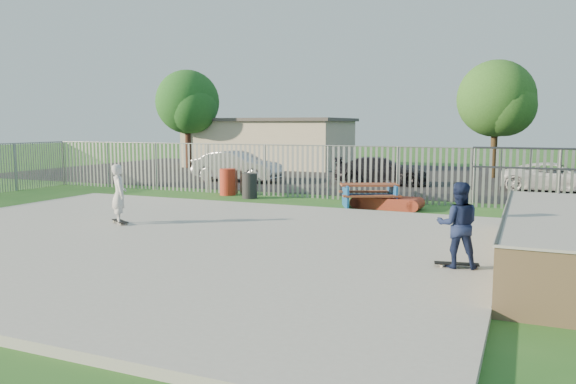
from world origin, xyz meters
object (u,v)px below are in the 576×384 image
at_px(skater_navy, 458,225).
at_px(funbox, 387,203).
at_px(tree_left, 187,102).
at_px(skater_white, 119,194).
at_px(trash_bin_grey, 250,186).
at_px(car_silver, 237,166).
at_px(trash_bin_red, 228,182).
at_px(car_white, 556,177).
at_px(picnic_table, 369,195).
at_px(car_dark, 381,171).
at_px(tree_mid, 496,99).

bearing_deg(skater_navy, funbox, -79.19).
height_order(tree_left, skater_white, tree_left).
distance_m(trash_bin_grey, car_silver, 6.33).
relative_size(trash_bin_red, car_white, 0.24).
xyz_separation_m(picnic_table, car_silver, (-8.19, 5.85, 0.35)).
bearing_deg(trash_bin_red, skater_navy, -41.90).
distance_m(car_white, skater_navy, 15.16).
xyz_separation_m(picnic_table, car_dark, (-1.36, 7.20, 0.24)).
xyz_separation_m(car_silver, tree_mid, (11.37, 7.04, 3.35)).
distance_m(skater_navy, skater_white, 8.90).
bearing_deg(funbox, picnic_table, -177.50).
height_order(picnic_table, car_dark, car_dark).
relative_size(trash_bin_red, skater_white, 0.66).
bearing_deg(funbox, skater_navy, -64.69).
bearing_deg(car_dark, picnic_table, -176.85).
xyz_separation_m(car_dark, tree_left, (-14.01, 5.30, 3.56)).
bearing_deg(car_dark, trash_bin_red, 135.19).
relative_size(picnic_table, car_dark, 0.54).
xyz_separation_m(trash_bin_grey, skater_navy, (8.55, -8.26, 0.47)).
bearing_deg(picnic_table, skater_navy, -88.10).
height_order(trash_bin_red, trash_bin_grey, trash_bin_red).
bearing_deg(tree_left, funbox, -38.02).
bearing_deg(trash_bin_red, skater_white, -82.62).
distance_m(car_dark, car_white, 7.31).
bearing_deg(trash_bin_grey, trash_bin_red, 157.14).
xyz_separation_m(car_dark, skater_navy, (5.12, -14.93, 0.29)).
bearing_deg(tree_mid, skater_white, -113.00).
xyz_separation_m(car_dark, tree_mid, (4.54, 5.69, 3.45)).
xyz_separation_m(trash_bin_red, car_silver, (-2.16, 4.80, 0.23)).
distance_m(trash_bin_red, car_silver, 5.27).
distance_m(car_silver, skater_navy, 18.10).
bearing_deg(tree_left, skater_navy, -46.60).
height_order(trash_bin_red, tree_mid, tree_mid).
xyz_separation_m(car_dark, car_white, (7.31, 0.07, -0.04)).
distance_m(funbox, trash_bin_grey, 5.44).
bearing_deg(car_silver, tree_mid, -55.94).
bearing_deg(car_dark, tree_left, 61.69).
bearing_deg(trash_bin_red, car_silver, 114.27).
bearing_deg(car_dark, trash_bin_grey, 145.28).
height_order(car_silver, tree_mid, tree_mid).
bearing_deg(picnic_table, tree_mid, 52.11).
distance_m(car_white, skater_white, 17.62).
relative_size(trash_bin_red, tree_mid, 0.17).
distance_m(funbox, car_white, 9.02).
xyz_separation_m(car_white, tree_left, (-21.32, 5.24, 3.60)).
bearing_deg(funbox, trash_bin_grey, 177.56).
distance_m(tree_mid, skater_navy, 20.87).
bearing_deg(car_dark, skater_navy, -168.63).
bearing_deg(skater_white, funbox, -89.20).
distance_m(car_white, tree_left, 22.24).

